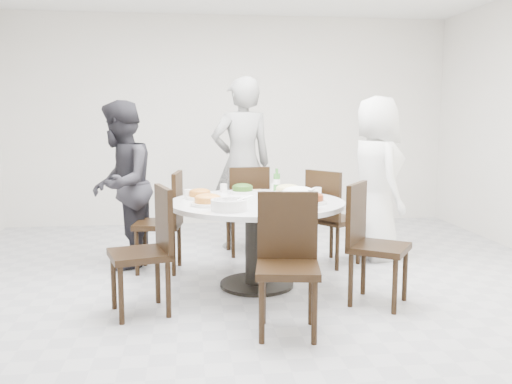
{
  "coord_description": "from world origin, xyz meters",
  "views": [
    {
      "loc": [
        -0.57,
        -4.41,
        1.47
      ],
      "look_at": [
        0.0,
        0.18,
        0.82
      ],
      "focal_mm": 38.0,
      "sensor_mm": 36.0,
      "label": 1
    }
  ],
  "objects": [
    {
      "name": "dish_tofu",
      "position": [
        -0.42,
        -0.06,
        0.79
      ],
      "size": [
        0.28,
        0.28,
        0.07
      ],
      "primitive_type": "cylinder",
      "color": "white",
      "rests_on": "dining_table"
    },
    {
      "name": "chair_nw",
      "position": [
        -0.87,
        0.71,
        0.47
      ],
      "size": [
        0.47,
        0.47,
        0.95
      ],
      "primitive_type": "cube",
      "rotation": [
        0.0,
        0.0,
        4.57
      ],
      "color": "black",
      "rests_on": "floor"
    },
    {
      "name": "dish_redbrown",
      "position": [
        0.43,
        -0.07,
        0.78
      ],
      "size": [
        0.25,
        0.25,
        0.06
      ],
      "primitive_type": "cylinder",
      "color": "white",
      "rests_on": "dining_table"
    },
    {
      "name": "rice_bowl",
      "position": [
        0.28,
        -0.28,
        0.81
      ],
      "size": [
        0.3,
        0.3,
        0.13
      ],
      "primitive_type": "cylinder",
      "color": "silver",
      "rests_on": "dining_table"
    },
    {
      "name": "dish_greens",
      "position": [
        -0.08,
        0.59,
        0.78
      ],
      "size": [
        0.24,
        0.24,
        0.06
      ],
      "primitive_type": "cylinder",
      "color": "white",
      "rests_on": "dining_table"
    },
    {
      "name": "chopsticks",
      "position": [
        0.0,
        0.8,
        0.76
      ],
      "size": [
        0.24,
        0.04,
        0.01
      ],
      "primitive_type": null,
      "color": "tan",
      "rests_on": "dining_table"
    },
    {
      "name": "diner_right",
      "position": [
        1.33,
        0.92,
        0.84
      ],
      "size": [
        0.62,
        0.87,
        1.67
      ],
      "primitive_type": "imported",
      "rotation": [
        0.0,
        0.0,
        1.68
      ],
      "color": "silver",
      "rests_on": "floor"
    },
    {
      "name": "wall_back",
      "position": [
        0.0,
        3.0,
        1.4
      ],
      "size": [
        6.0,
        0.01,
        2.8
      ],
      "primitive_type": "cube",
      "color": "white",
      "rests_on": "ground"
    },
    {
      "name": "chair_se",
      "position": [
        0.89,
        -0.44,
        0.47
      ],
      "size": [
        0.58,
        0.58,
        0.95
      ],
      "primitive_type": "cube",
      "rotation": [
        0.0,
        0.0,
        7.25
      ],
      "color": "black",
      "rests_on": "floor"
    },
    {
      "name": "chair_ne",
      "position": [
        0.86,
        0.73,
        0.47
      ],
      "size": [
        0.59,
        0.59,
        0.95
      ],
      "primitive_type": "cube",
      "rotation": [
        0.0,
        0.0,
        2.21
      ],
      "color": "black",
      "rests_on": "floor"
    },
    {
      "name": "floor",
      "position": [
        0.0,
        0.0,
        0.0
      ],
      "size": [
        6.0,
        6.0,
        0.01
      ],
      "primitive_type": "cube",
      "color": "#B7B7BC",
      "rests_on": "ground"
    },
    {
      "name": "diner_left",
      "position": [
        -1.23,
        0.91,
        0.81
      ],
      "size": [
        0.69,
        0.84,
        1.62
      ],
      "primitive_type": "imported",
      "rotation": [
        0.0,
        0.0,
        4.61
      ],
      "color": "black",
      "rests_on": "floor"
    },
    {
      "name": "soup_bowl",
      "position": [
        -0.27,
        -0.31,
        0.79
      ],
      "size": [
        0.28,
        0.28,
        0.09
      ],
      "primitive_type": "cylinder",
      "color": "white",
      "rests_on": "dining_table"
    },
    {
      "name": "tea_cups",
      "position": [
        -0.04,
        0.78,
        0.79
      ],
      "size": [
        0.07,
        0.07,
        0.08
      ],
      "primitive_type": "cylinder",
      "color": "white",
      "rests_on": "dining_table"
    },
    {
      "name": "dish_pale",
      "position": [
        0.33,
        0.46,
        0.79
      ],
      "size": [
        0.28,
        0.28,
        0.08
      ],
      "primitive_type": "cylinder",
      "color": "white",
      "rests_on": "dining_table"
    },
    {
      "name": "chair_sw",
      "position": [
        -0.95,
        -0.42,
        0.47
      ],
      "size": [
        0.52,
        0.52,
        0.95
      ],
      "primitive_type": "cube",
      "rotation": [
        0.0,
        0.0,
        4.99
      ],
      "color": "black",
      "rests_on": "floor"
    },
    {
      "name": "wall_front",
      "position": [
        0.0,
        -3.0,
        1.4
      ],
      "size": [
        6.0,
        0.01,
        2.8
      ],
      "primitive_type": "cube",
      "color": "white",
      "rests_on": "ground"
    },
    {
      "name": "dining_table",
      "position": [
        0.0,
        0.13,
        0.38
      ],
      "size": [
        1.5,
        1.5,
        0.75
      ],
      "primitive_type": "cylinder",
      "color": "white",
      "rests_on": "floor"
    },
    {
      "name": "chair_n",
      "position": [
        0.03,
        1.27,
        0.47
      ],
      "size": [
        0.45,
        0.45,
        0.95
      ],
      "primitive_type": "cube",
      "rotation": [
        0.0,
        0.0,
        3.22
      ],
      "color": "black",
      "rests_on": "floor"
    },
    {
      "name": "beverage_bottle",
      "position": [
        0.26,
        0.67,
        0.86
      ],
      "size": [
        0.06,
        0.06,
        0.22
      ],
      "primitive_type": "cylinder",
      "color": "#387B31",
      "rests_on": "dining_table"
    },
    {
      "name": "chair_s",
      "position": [
        0.08,
        -0.94,
        0.47
      ],
      "size": [
        0.48,
        0.48,
        0.95
      ],
      "primitive_type": "cube",
      "rotation": [
        0.0,
        0.0,
        6.12
      ],
      "color": "black",
      "rests_on": "floor"
    },
    {
      "name": "diner_middle",
      "position": [
        0.01,
        1.54,
        0.95
      ],
      "size": [
        0.77,
        0.59,
        1.89
      ],
      "primitive_type": "imported",
      "rotation": [
        0.0,
        0.0,
        3.36
      ],
      "color": "black",
      "rests_on": "floor"
    },
    {
      "name": "dish_orange",
      "position": [
        -0.48,
        0.3,
        0.78
      ],
      "size": [
        0.24,
        0.24,
        0.06
      ],
      "primitive_type": "cylinder",
      "color": "white",
      "rests_on": "dining_table"
    }
  ]
}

